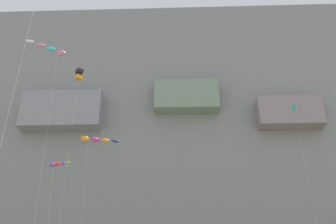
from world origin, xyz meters
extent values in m
cube|color=gray|center=(0.00, 63.22, 32.00)|extent=(180.00, 20.62, 64.00)
cube|color=gray|center=(-23.09, 51.74, 37.14)|extent=(14.72, 3.65, 7.34)
cube|color=gray|center=(0.00, 51.53, 39.93)|extent=(11.98, 2.68, 6.18)
cube|color=gray|center=(18.47, 51.92, 35.99)|extent=(11.47, 3.92, 5.70)
ellipsoid|color=pink|center=(-16.32, 29.37, 33.05)|extent=(1.36, 1.17, 0.83)
ellipsoid|color=#38B2D1|center=(-17.49, 28.76, 33.20)|extent=(1.28, 1.05, 0.70)
ellipsoid|color=pink|center=(-18.65, 28.14, 33.35)|extent=(1.21, 0.93, 0.57)
ellipsoid|color=white|center=(-19.81, 27.52, 33.51)|extent=(1.13, 0.81, 0.45)
cylinder|color=silver|center=(-15.67, 28.13, 16.52)|extent=(2.02, 2.12, 32.80)
cube|color=teal|center=(12.40, 31.63, 25.69)|extent=(0.92, 1.40, 1.61)
cylinder|color=black|center=(12.40, 31.63, 25.69)|extent=(0.35, 0.15, 1.31)
cube|color=red|center=(12.36, 31.63, 25.08)|extent=(0.06, 0.19, 0.10)
cube|color=teal|center=(12.42, 31.63, 24.74)|extent=(0.11, 0.18, 0.10)
cube|color=#CC3399|center=(12.40, 31.63, 24.40)|extent=(0.10, 0.18, 0.10)
cylinder|color=silver|center=(12.30, 31.01, 12.80)|extent=(0.21, 1.24, 25.36)
cube|color=black|center=(-16.03, 36.65, 35.34)|extent=(1.23, 1.23, 0.61)
cube|color=orange|center=(-16.03, 36.65, 34.23)|extent=(1.23, 1.23, 0.61)
cylinder|color=black|center=(-15.64, 36.65, 34.79)|extent=(0.03, 0.03, 1.64)
cylinder|color=black|center=(-16.42, 36.65, 34.79)|extent=(0.03, 0.03, 1.64)
cylinder|color=silver|center=(-15.08, 34.19, 17.02)|extent=(1.91, 4.93, 33.81)
cylinder|color=silver|center=(-12.24, 12.47, 17.04)|extent=(2.53, 4.96, 33.85)
ellipsoid|color=orange|center=(-13.82, 36.06, 24.04)|extent=(1.36, 1.15, 0.87)
ellipsoid|color=#CC3399|center=(-12.56, 36.52, 24.13)|extent=(1.31, 1.01, 0.73)
ellipsoid|color=orange|center=(-11.29, 36.98, 24.23)|extent=(1.25, 0.87, 0.58)
ellipsoid|color=navy|center=(-10.03, 37.44, 24.32)|extent=(1.19, 0.72, 0.43)
ellipsoid|color=purple|center=(-15.95, 31.57, 18.73)|extent=(0.84, 0.80, 0.61)
ellipsoid|color=red|center=(-15.25, 31.25, 18.69)|extent=(0.80, 0.70, 0.50)
ellipsoid|color=purple|center=(-14.54, 30.93, 18.65)|extent=(0.75, 0.60, 0.40)
ellipsoid|color=#8CCC33|center=(-13.84, 30.61, 18.61)|extent=(0.70, 0.50, 0.29)
camera|label=1|loc=(-1.49, -7.64, 3.32)|focal=39.71mm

